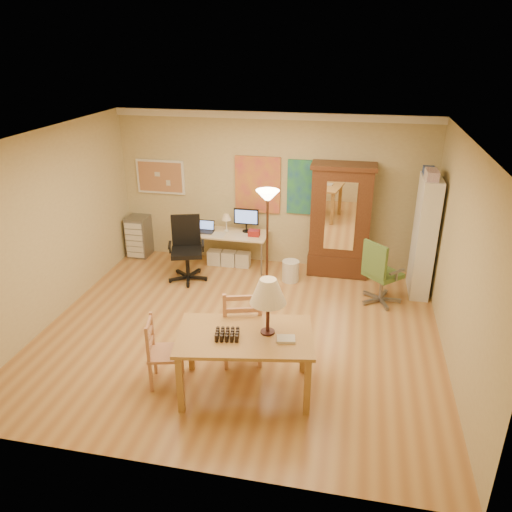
% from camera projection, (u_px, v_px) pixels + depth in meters
% --- Properties ---
extents(floor, '(5.50, 5.50, 0.00)m').
position_uv_depth(floor, '(240.00, 332.00, 7.04)').
color(floor, '#A66C3B').
rests_on(floor, ground).
extents(crown_molding, '(5.50, 0.08, 0.12)m').
position_uv_depth(crown_molding, '(272.00, 115.00, 8.19)').
color(crown_molding, white).
rests_on(crown_molding, floor).
extents(corkboard, '(0.90, 0.04, 0.62)m').
position_uv_depth(corkboard, '(160.00, 177.00, 9.04)').
color(corkboard, '#B47B55').
rests_on(corkboard, floor).
extents(art_panel_left, '(0.80, 0.04, 1.00)m').
position_uv_depth(art_panel_left, '(258.00, 185.00, 8.72)').
color(art_panel_left, gold).
rests_on(art_panel_left, floor).
extents(art_panel_right, '(0.75, 0.04, 0.95)m').
position_uv_depth(art_panel_right, '(309.00, 188.00, 8.56)').
color(art_panel_right, '#225E89').
rests_on(art_panel_right, floor).
extents(dining_table, '(1.65, 1.16, 1.43)m').
position_uv_depth(dining_table, '(253.00, 323.00, 5.53)').
color(dining_table, olive).
rests_on(dining_table, floor).
extents(ladder_chair_back, '(0.60, 0.59, 1.05)m').
position_uv_depth(ladder_chair_back, '(242.00, 327.00, 6.21)').
color(ladder_chair_back, '#A16A49').
rests_on(ladder_chair_back, floor).
extents(ladder_chair_left, '(0.47, 0.48, 0.86)m').
position_uv_depth(ladder_chair_left, '(163.00, 354.00, 5.85)').
color(ladder_chair_left, '#A16A49').
rests_on(ladder_chair_left, floor).
extents(torchiere_lamp, '(0.34, 0.34, 1.85)m').
position_uv_depth(torchiere_lamp, '(267.00, 215.00, 7.13)').
color(torchiere_lamp, '#44271B').
rests_on(torchiere_lamp, floor).
extents(computer_desk, '(1.41, 0.62, 1.07)m').
position_uv_depth(computer_desk, '(230.00, 246.00, 8.94)').
color(computer_desk, beige).
rests_on(computer_desk, floor).
extents(office_chair_black, '(0.67, 0.67, 1.09)m').
position_uv_depth(office_chair_black, '(187.00, 263.00, 8.49)').
color(office_chair_black, black).
rests_on(office_chair_black, floor).
extents(office_chair_green, '(0.67, 0.67, 1.04)m').
position_uv_depth(office_chair_green, '(380.00, 286.00, 7.72)').
color(office_chair_green, slate).
rests_on(office_chair_green, floor).
extents(drawer_cart, '(0.38, 0.46, 0.76)m').
position_uv_depth(drawer_cart, '(139.00, 236.00, 9.40)').
color(drawer_cart, slate).
rests_on(drawer_cart, floor).
extents(armoire, '(1.06, 0.50, 1.94)m').
position_uv_depth(armoire, '(340.00, 228.00, 8.48)').
color(armoire, '#391C0F').
rests_on(armoire, floor).
extents(bookshelf, '(0.29, 0.76, 1.90)m').
position_uv_depth(bookshelf, '(424.00, 237.00, 7.80)').
color(bookshelf, white).
rests_on(bookshelf, floor).
extents(wastebin, '(0.29, 0.29, 0.36)m').
position_uv_depth(wastebin, '(291.00, 271.00, 8.45)').
color(wastebin, silver).
rests_on(wastebin, floor).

